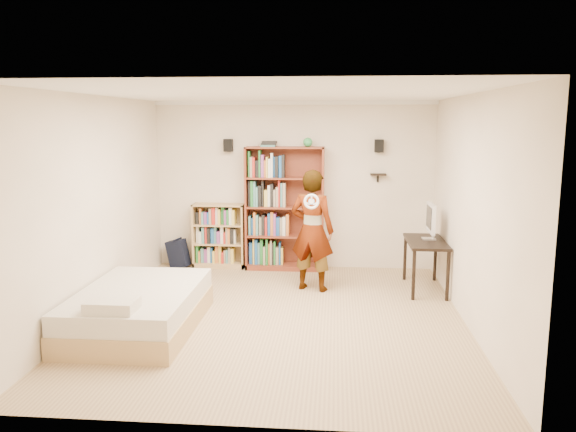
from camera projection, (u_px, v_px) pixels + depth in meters
The scene contains 14 objects.
ground at pixel (278, 318), 6.90m from camera, with size 4.50×5.00×0.01m, color tan.
room_shell at pixel (278, 175), 6.60m from camera, with size 4.52×5.02×2.71m.
crown_molding at pixel (278, 96), 6.45m from camera, with size 4.50×5.00×0.06m.
speaker_left at pixel (228, 145), 9.00m from camera, with size 0.14×0.12×0.20m, color black.
speaker_right at pixel (379, 146), 8.80m from camera, with size 0.14×0.12×0.20m, color black.
wall_shelf at pixel (378, 174), 8.89m from camera, with size 0.25×0.16×0.03m, color black.
tall_bookshelf at pixel (285, 209), 9.02m from camera, with size 1.25×0.37×1.98m, color brown, non-canonical shape.
low_bookshelf at pixel (219, 236), 9.21m from camera, with size 0.84×0.32×1.05m, color tan, non-canonical shape.
computer_desk at pixel (425, 265), 7.99m from camera, with size 0.53×1.05×0.72m, color black, non-canonical shape.
imac at pixel (429, 222), 7.97m from camera, with size 0.10×0.52×0.52m, color silver, non-canonical shape.
daybed at pixel (139, 304), 6.50m from camera, with size 1.30×2.00×0.59m, color beige, non-canonical shape.
person at pixel (312, 230), 7.91m from camera, with size 0.63×0.41×1.73m, color black.
wii_wheel at pixel (311, 202), 7.51m from camera, with size 0.21×0.21×0.04m, color silver.
navy_bag at pixel (178, 253), 9.26m from camera, with size 0.35×0.22×0.47m, color black, non-canonical shape.
Camera 1 is at (0.68, -6.55, 2.39)m, focal length 35.00 mm.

